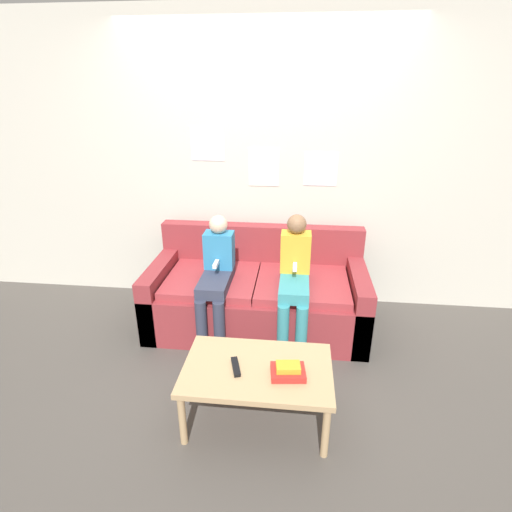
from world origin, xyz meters
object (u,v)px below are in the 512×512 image
Objects in this scene: couch at (258,295)px; person_right at (295,276)px; person_left at (216,274)px; tv_remote at (236,367)px; coffee_table at (257,373)px.

person_right reaches higher than couch.
couch is 1.76× the size of person_right.
person_left reaches higher than couch.
tv_remote is (-0.01, -1.14, 0.13)m from couch.
person_left is 5.85× the size of tv_remote.
couch is 10.55× the size of tv_remote.
coffee_table is 0.96m from person_right.
person_left is 0.98m from tv_remote.
person_left is at bearing 115.61° from coffee_table.
couch is at bearing 34.94° from person_left.
couch is 1.13m from coffee_table.
person_left is at bearing -179.53° from person_right.
person_right is at bearing -34.18° from couch.
coffee_table is at bearing -64.39° from person_left.
couch is at bearing 145.82° from person_right.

